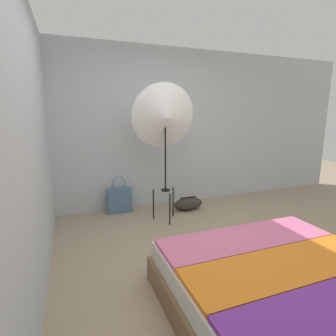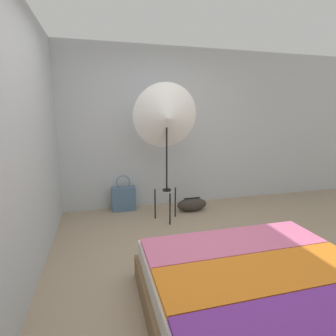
# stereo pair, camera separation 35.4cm
# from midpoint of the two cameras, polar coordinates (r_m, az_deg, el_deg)

# --- Properties ---
(ground_plane) EXTENTS (14.00, 14.00, 0.00)m
(ground_plane) POSITION_cam_midpoint_polar(r_m,az_deg,el_deg) (2.81, 4.53, -21.51)
(ground_plane) COLOR gray
(wall_back) EXTENTS (8.00, 0.05, 2.60)m
(wall_back) POSITION_cam_midpoint_polar(r_m,az_deg,el_deg) (4.35, -7.07, 8.39)
(wall_back) COLOR #B7BCC1
(wall_back) RESTS_ON ground_plane
(wall_side_left) EXTENTS (0.05, 8.00, 2.60)m
(wall_side_left) POSITION_cam_midpoint_polar(r_m,az_deg,el_deg) (3.17, -29.24, 5.90)
(wall_side_left) COLOR #B7BCC1
(wall_side_left) RESTS_ON ground_plane
(bed) EXTENTS (1.72, 2.12, 0.42)m
(bed) POSITION_cam_midpoint_polar(r_m,az_deg,el_deg) (2.19, 24.10, -26.77)
(bed) COLOR brown
(bed) RESTS_ON ground_plane
(photo_umbrella) EXTENTS (0.92, 0.37, 1.96)m
(photo_umbrella) POSITION_cam_midpoint_polar(r_m,az_deg,el_deg) (3.65, -3.42, 10.84)
(photo_umbrella) COLOR black
(photo_umbrella) RESTS_ON ground_plane
(tote_bag) EXTENTS (0.38, 0.15, 0.58)m
(tote_bag) POSITION_cam_midpoint_polar(r_m,az_deg,el_deg) (4.29, -12.88, -6.84)
(tote_bag) COLOR slate
(tote_bag) RESTS_ON ground_plane
(duffel_bag) EXTENTS (0.49, 0.21, 0.22)m
(duffel_bag) POSITION_cam_midpoint_polar(r_m,az_deg,el_deg) (4.30, 2.04, -7.83)
(duffel_bag) COLOR #332D28
(duffel_bag) RESTS_ON ground_plane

